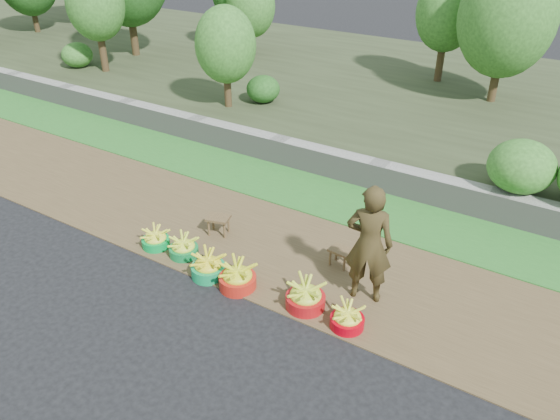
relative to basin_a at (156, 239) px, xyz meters
The scene contains 15 objects.
ground_plane 2.24m from the basin_a, ahead, with size 120.00×120.00×0.00m, color black.
dirt_shoulder 2.41m from the basin_a, 22.88° to the left, with size 80.00×2.50×0.02m, color brown.
grass_verge 3.68m from the basin_a, 52.94° to the left, with size 80.00×1.50×0.04m, color #2C7929.
retaining_wall 4.39m from the basin_a, 59.64° to the left, with size 80.00×0.35×0.55m, color gray.
earth_bank 8.96m from the basin_a, 75.68° to the left, with size 80.00×10.00×0.50m, color #353F25.
vegetation 7.16m from the basin_a, 99.07° to the left, with size 35.87×7.77×4.04m.
basin_a is the anchor object (origin of this frame).
basin_b 0.55m from the basin_a, ahead, with size 0.46×0.46×0.34m.
basin_c 1.21m from the basin_a, ahead, with size 0.51×0.51×0.38m.
basin_d 1.74m from the basin_a, ahead, with size 0.54×0.54×0.41m.
basin_e 2.78m from the basin_a, ahead, with size 0.55×0.55×0.41m.
basin_f 3.45m from the basin_a, ahead, with size 0.45×0.45×0.34m.
stool_left 1.06m from the basin_a, 53.12° to the left, with size 0.43×0.37×0.32m.
stool_right 2.97m from the basin_a, 22.07° to the left, with size 0.35×0.28×0.29m.
vendor_woman 3.52m from the basin_a, 10.62° to the left, with size 0.64×0.42×1.76m, color black.
Camera 1 is at (3.38, -4.82, 4.97)m, focal length 35.00 mm.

